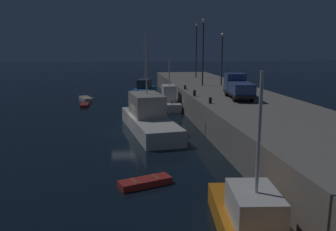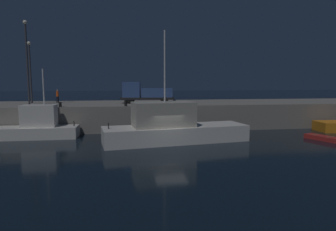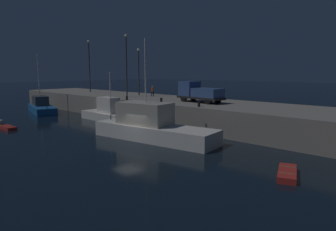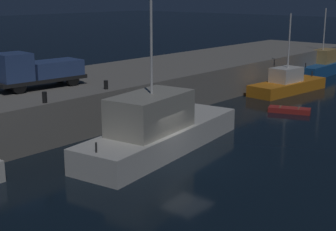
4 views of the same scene
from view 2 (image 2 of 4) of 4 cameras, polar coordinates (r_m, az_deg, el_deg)
name	(u,v)px [view 2 (image 2 of 4)]	position (r m, az deg, el deg)	size (l,w,h in m)	color
ground_plane	(171,148)	(22.85, 0.60, -6.50)	(320.00, 320.00, 0.00)	black
pier_quay	(155,114)	(34.80, -2.66, 0.31)	(79.33, 10.23, 2.75)	gray
fishing_boat_white	(34,127)	(29.43, -24.94, -2.10)	(8.24, 2.41, 6.41)	silver
fishing_boat_orange	(172,127)	(24.97, 0.75, -2.36)	(12.91, 5.12, 9.48)	silver
dinghy_orange_near	(323,138)	(29.46, 28.34, -3.94)	(2.09, 3.29, 0.43)	#B22823
lamp_post_east	(30,67)	(37.38, -25.64, 8.66)	(0.44, 0.44, 7.10)	#38383D
lamp_post_central	(27,57)	(34.56, -26.15, 10.42)	(0.44, 0.44, 8.90)	#38383D
utility_truck	(145,93)	(33.85, -4.54, 4.51)	(6.31, 2.60, 2.47)	black
dockworker	(57,95)	(36.84, -21.04, 3.76)	(0.37, 0.39, 1.56)	black
bollard_west	(60,104)	(30.53, -20.57, 2.06)	(0.28, 0.28, 0.47)	black
bollard_central	(174,103)	(30.63, 1.28, 2.58)	(0.28, 0.28, 0.58)	black
bollard_east	(126,103)	(29.73, -8.37, 2.46)	(0.28, 0.28, 0.65)	black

